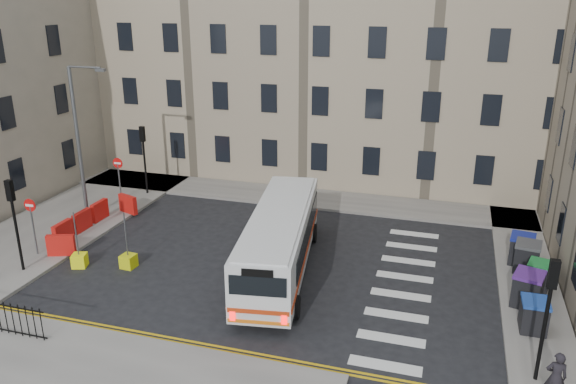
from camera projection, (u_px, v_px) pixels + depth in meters
The scene contains 22 objects.
ground at pixel (312, 269), 24.87m from camera, with size 120.00×120.00×0.00m, color black.
pavement_north at pixel (252, 192), 34.25m from camera, with size 36.00×3.20×0.15m, color slate.
pavement_east at pixel (522, 255), 26.00m from camera, with size 2.40×26.00×0.15m, color slate.
pavement_west at pixel (60, 224), 29.57m from camera, with size 6.00×22.00×0.15m, color slate.
pavement_sw at pixel (19, 376), 17.72m from camera, with size 20.00×6.00×0.15m, color slate.
terrace_north at pixel (271, 40), 37.92m from camera, with size 38.30×10.80×17.20m.
traffic_light_east at pixel (549, 302), 16.60m from camera, with size 0.28×0.22×4.10m.
traffic_light_nw at pixel (144, 149), 33.06m from camera, with size 0.28×0.22×4.10m.
traffic_light_sw at pixel (13, 211), 23.58m from camera, with size 0.28×0.22×4.10m.
streetlamp at pixel (78, 142), 28.78m from camera, with size 0.50×0.22×8.14m.
no_entry_north at pixel (119, 171), 31.65m from camera, with size 0.60×0.08×3.00m.
no_entry_south at pixel (31, 215), 25.33m from camera, with size 0.60×0.08×3.00m.
roadworks_barriers at pixel (88, 222), 28.33m from camera, with size 1.66×6.26×1.00m.
bus at pixel (280, 239), 24.05m from camera, with size 3.87×10.38×2.75m.
wheelie_bin_a at pixel (534, 315), 19.89m from camera, with size 0.94×1.08×1.18m.
wheelie_bin_b at pixel (528, 289), 21.50m from camera, with size 1.34×1.45×1.33m.
wheelie_bin_c at pixel (539, 275), 22.77m from camera, with size 1.12×1.22×1.13m.
wheelie_bin_d at pixel (527, 257), 24.16m from camera, with size 1.21×1.34×1.30m.
wheelie_bin_e at pixel (522, 249), 24.90m from camera, with size 1.19×1.32×1.30m.
pedestrian at pixel (556, 377), 16.27m from camera, with size 0.61×0.40×1.67m, color black.
bollard_yellow at pixel (80, 260), 24.97m from camera, with size 0.60×0.60×0.60m, color #F8FA0D.
bollard_chevron at pixel (129, 261), 24.90m from camera, with size 0.60×0.60×0.60m, color #CBD00C.
Camera 1 is at (5.42, -21.69, 11.46)m, focal length 35.00 mm.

